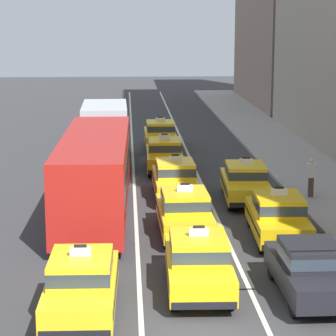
{
  "coord_description": "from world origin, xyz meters",
  "views": [
    {
      "loc": [
        -1.91,
        -16.39,
        7.79
      ],
      "look_at": [
        -0.14,
        14.68,
        1.3
      ],
      "focal_mm": 78.06,
      "sensor_mm": 36.0,
      "label": 1
    }
  ],
  "objects_px": {
    "taxi_center_fourth": "(164,154)",
    "taxi_left_nearest": "(82,283)",
    "taxi_center_nearest": "(198,261)",
    "taxi_right_second": "(278,216)",
    "taxi_center_fifth": "(160,134)",
    "box_truck_left_third": "(105,131)",
    "pedestrian_mid_block": "(311,177)",
    "taxi_center_third": "(175,178)",
    "sedan_right_nearest": "(310,268)",
    "bus_left_second": "(95,171)",
    "taxi_right_third": "(245,182)",
    "taxi_center_second": "(185,212)"
  },
  "relations": [
    {
      "from": "box_truck_left_third",
      "to": "taxi_center_second",
      "type": "height_order",
      "value": "box_truck_left_third"
    },
    {
      "from": "taxi_center_third",
      "to": "taxi_center_fifth",
      "type": "relative_size",
      "value": 1.0
    },
    {
      "from": "taxi_left_nearest",
      "to": "taxi_center_third",
      "type": "height_order",
      "value": "same"
    },
    {
      "from": "box_truck_left_third",
      "to": "taxi_center_nearest",
      "type": "distance_m",
      "value": 19.17
    },
    {
      "from": "taxi_center_nearest",
      "to": "sedan_right_nearest",
      "type": "height_order",
      "value": "taxi_center_nearest"
    },
    {
      "from": "sedan_right_nearest",
      "to": "taxi_right_third",
      "type": "distance_m",
      "value": 10.84
    },
    {
      "from": "bus_left_second",
      "to": "taxi_center_second",
      "type": "height_order",
      "value": "bus_left_second"
    },
    {
      "from": "bus_left_second",
      "to": "taxi_left_nearest",
      "type": "bearing_deg",
      "value": -89.9
    },
    {
      "from": "taxi_center_fourth",
      "to": "taxi_left_nearest",
      "type": "bearing_deg",
      "value": -99.81
    },
    {
      "from": "taxi_center_second",
      "to": "taxi_right_second",
      "type": "relative_size",
      "value": 0.99
    },
    {
      "from": "taxi_center_second",
      "to": "taxi_center_fourth",
      "type": "bearing_deg",
      "value": 90.73
    },
    {
      "from": "taxi_left_nearest",
      "to": "sedan_right_nearest",
      "type": "distance_m",
      "value": 6.4
    },
    {
      "from": "taxi_center_nearest",
      "to": "sedan_right_nearest",
      "type": "bearing_deg",
      "value": -12.76
    },
    {
      "from": "bus_left_second",
      "to": "taxi_center_nearest",
      "type": "xyz_separation_m",
      "value": [
        3.27,
        -8.2,
        -0.94
      ]
    },
    {
      "from": "taxi_center_nearest",
      "to": "taxi_center_fourth",
      "type": "xyz_separation_m",
      "value": [
        -0.11,
        16.61,
        0.0
      ]
    },
    {
      "from": "bus_left_second",
      "to": "taxi_center_fifth",
      "type": "xyz_separation_m",
      "value": [
        3.24,
        14.82,
        -0.94
      ]
    },
    {
      "from": "taxi_center_nearest",
      "to": "taxi_right_second",
      "type": "distance_m",
      "value": 5.7
    },
    {
      "from": "taxi_left_nearest",
      "to": "bus_left_second",
      "type": "height_order",
      "value": "bus_left_second"
    },
    {
      "from": "taxi_center_fourth",
      "to": "box_truck_left_third",
      "type": "bearing_deg",
      "value": 143.44
    },
    {
      "from": "taxi_center_third",
      "to": "taxi_right_second",
      "type": "bearing_deg",
      "value": -62.82
    },
    {
      "from": "taxi_center_fourth",
      "to": "taxi_right_third",
      "type": "xyz_separation_m",
      "value": [
        3.11,
        -6.46,
        0.0
      ]
    },
    {
      "from": "taxi_center_third",
      "to": "sedan_right_nearest",
      "type": "xyz_separation_m",
      "value": [
        3.03,
        -11.64,
        -0.03
      ]
    },
    {
      "from": "taxi_center_third",
      "to": "taxi_center_nearest",
      "type": "bearing_deg",
      "value": -90.28
    },
    {
      "from": "sedan_right_nearest",
      "to": "pedestrian_mid_block",
      "type": "height_order",
      "value": "pedestrian_mid_block"
    },
    {
      "from": "sedan_right_nearest",
      "to": "pedestrian_mid_block",
      "type": "distance_m",
      "value": 11.28
    },
    {
      "from": "bus_left_second",
      "to": "taxi_center_second",
      "type": "relative_size",
      "value": 2.45
    },
    {
      "from": "box_truck_left_third",
      "to": "taxi_center_fifth",
      "type": "distance_m",
      "value": 5.28
    },
    {
      "from": "taxi_right_second",
      "to": "taxi_right_third",
      "type": "distance_m",
      "value": 5.49
    },
    {
      "from": "taxi_left_nearest",
      "to": "bus_left_second",
      "type": "xyz_separation_m",
      "value": [
        -0.02,
        9.77,
        0.94
      ]
    },
    {
      "from": "taxi_center_fourth",
      "to": "pedestrian_mid_block",
      "type": "height_order",
      "value": "taxi_center_fourth"
    },
    {
      "from": "bus_left_second",
      "to": "taxi_center_third",
      "type": "xyz_separation_m",
      "value": [
        3.32,
        2.74,
        -0.94
      ]
    },
    {
      "from": "taxi_center_fourth",
      "to": "pedestrian_mid_block",
      "type": "bearing_deg",
      "value": -46.83
    },
    {
      "from": "taxi_center_nearest",
      "to": "taxi_center_fourth",
      "type": "height_order",
      "value": "same"
    },
    {
      "from": "taxi_center_fifth",
      "to": "pedestrian_mid_block",
      "type": "height_order",
      "value": "taxi_center_fifth"
    },
    {
      "from": "taxi_right_second",
      "to": "pedestrian_mid_block",
      "type": "bearing_deg",
      "value": 65.04
    },
    {
      "from": "taxi_left_nearest",
      "to": "sedan_right_nearest",
      "type": "bearing_deg",
      "value": 7.84
    },
    {
      "from": "sedan_right_nearest",
      "to": "taxi_left_nearest",
      "type": "bearing_deg",
      "value": -172.16
    },
    {
      "from": "taxi_center_fifth",
      "to": "taxi_right_third",
      "type": "bearing_deg",
      "value": -76.76
    },
    {
      "from": "taxi_left_nearest",
      "to": "taxi_right_second",
      "type": "xyz_separation_m",
      "value": [
        6.53,
        6.23,
        0.0
      ]
    },
    {
      "from": "sedan_right_nearest",
      "to": "taxi_center_fifth",
      "type": "bearing_deg",
      "value": 97.47
    },
    {
      "from": "taxi_left_nearest",
      "to": "box_truck_left_third",
      "type": "height_order",
      "value": "box_truck_left_third"
    },
    {
      "from": "taxi_center_third",
      "to": "taxi_right_third",
      "type": "xyz_separation_m",
      "value": [
        2.95,
        -0.79,
        0.0
      ]
    },
    {
      "from": "taxi_center_fourth",
      "to": "taxi_center_fifth",
      "type": "distance_m",
      "value": 6.42
    },
    {
      "from": "bus_left_second",
      "to": "sedan_right_nearest",
      "type": "xyz_separation_m",
      "value": [
        6.35,
        -8.9,
        -0.97
      ]
    },
    {
      "from": "box_truck_left_third",
      "to": "taxi_center_second",
      "type": "bearing_deg",
      "value": -76.6
    },
    {
      "from": "box_truck_left_third",
      "to": "taxi_right_third",
      "type": "xyz_separation_m",
      "value": [
        6.18,
        -8.74,
        -0.9
      ]
    },
    {
      "from": "taxi_right_third",
      "to": "taxi_center_second",
      "type": "bearing_deg",
      "value": -122.08
    },
    {
      "from": "taxi_center_nearest",
      "to": "taxi_center_third",
      "type": "bearing_deg",
      "value": 89.72
    },
    {
      "from": "taxi_right_second",
      "to": "taxi_center_second",
      "type": "bearing_deg",
      "value": 167.03
    },
    {
      "from": "box_truck_left_third",
      "to": "taxi_center_second",
      "type": "relative_size",
      "value": 1.52
    }
  ]
}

